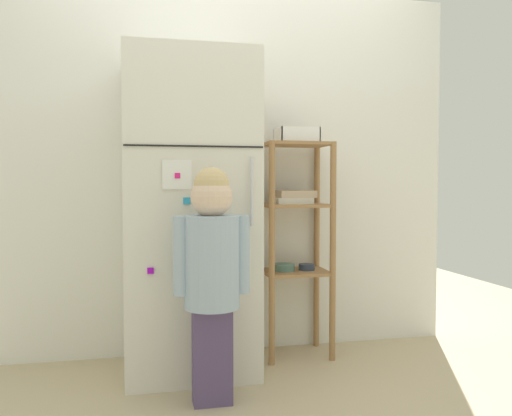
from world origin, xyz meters
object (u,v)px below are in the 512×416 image
Objects in this scene: child_standing at (212,261)px; fruit_bin at (297,137)px; refrigerator at (190,214)px; pantry_shelf_unit at (295,226)px.

fruit_bin reaches higher than child_standing.
refrigerator is 0.66m from pantry_shelf_unit.
fruit_bin is at bearing 45.30° from child_standing.
refrigerator is at bearing -168.38° from fruit_bin.
fruit_bin is at bearing 11.62° from refrigerator.
child_standing is 0.84m from pantry_shelf_unit.
child_standing is 1.06m from fruit_bin.
pantry_shelf_unit is at bearing -167.81° from fruit_bin.
refrigerator is 7.36× the size of fruit_bin.
fruit_bin is (0.59, 0.60, 0.64)m from child_standing.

